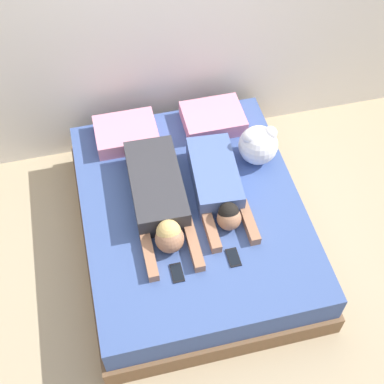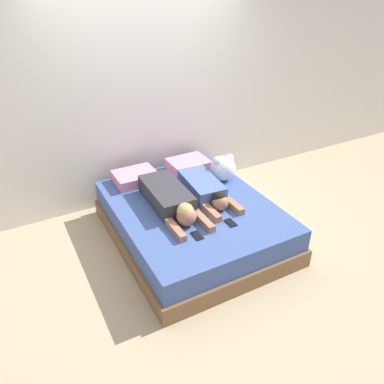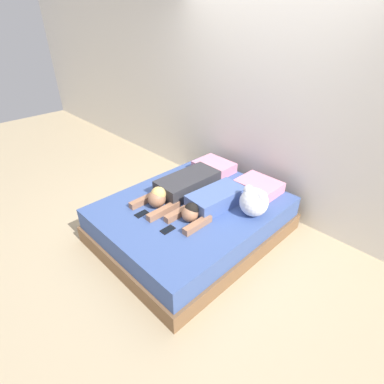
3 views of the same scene
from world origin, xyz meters
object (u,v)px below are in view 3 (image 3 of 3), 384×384
at_px(person_right, 210,202).
at_px(plush_toy, 254,201).
at_px(cell_phone_right, 168,230).
at_px(pillow_head_right, 259,186).
at_px(cell_phone_left, 142,214).
at_px(bed, 192,219).
at_px(pillow_head_left, 214,167).
at_px(person_left, 181,187).

relative_size(person_right, plush_toy, 2.96).
height_order(person_right, cell_phone_right, person_right).
xyz_separation_m(person_right, plush_toy, (0.38, 0.25, 0.07)).
relative_size(pillow_head_right, cell_phone_left, 3.36).
bearing_deg(pillow_head_right, person_right, -101.99).
relative_size(bed, pillow_head_left, 4.18).
xyz_separation_m(pillow_head_right, cell_phone_right, (-0.19, -1.25, -0.06)).
height_order(bed, person_right, person_right).
relative_size(bed, cell_phone_right, 14.03).
bearing_deg(cell_phone_left, person_right, 53.57).
height_order(person_right, plush_toy, plush_toy).
height_order(cell_phone_right, plush_toy, plush_toy).
distance_m(pillow_head_right, cell_phone_right, 1.26).
distance_m(pillow_head_right, person_right, 0.70).
xyz_separation_m(bed, pillow_head_left, (-0.35, 0.75, 0.28)).
height_order(cell_phone_left, plush_toy, plush_toy).
bearing_deg(pillow_head_left, cell_phone_right, -67.36).
height_order(person_left, plush_toy, plush_toy).
bearing_deg(cell_phone_left, pillow_head_left, 95.73).
distance_m(pillow_head_right, cell_phone_left, 1.40).
relative_size(person_right, cell_phone_left, 6.48).
relative_size(pillow_head_left, pillow_head_right, 1.00).
bearing_deg(plush_toy, person_right, -146.57).
bearing_deg(person_left, bed, -11.60).
bearing_deg(bed, pillow_head_left, 115.13).
height_order(bed, cell_phone_right, cell_phone_right).
xyz_separation_m(person_right, cell_phone_right, (-0.04, -0.56, -0.08)).
xyz_separation_m(pillow_head_left, cell_phone_right, (0.52, -1.25, -0.06)).
distance_m(bed, pillow_head_right, 0.88).
xyz_separation_m(pillow_head_left, person_right, (0.56, -0.69, 0.02)).
bearing_deg(bed, person_left, 168.40).
bearing_deg(person_right, plush_toy, 33.43).
bearing_deg(person_right, pillow_head_right, 78.01).
xyz_separation_m(cell_phone_right, plush_toy, (0.42, 0.81, 0.15)).
bearing_deg(cell_phone_right, person_right, 85.92).
distance_m(cell_phone_left, cell_phone_right, 0.39).
distance_m(person_left, plush_toy, 0.86).
relative_size(person_right, cell_phone_right, 6.48).
bearing_deg(bed, cell_phone_right, -71.32).
bearing_deg(cell_phone_right, cell_phone_left, -176.28).
relative_size(bed, cell_phone_left, 14.03).
relative_size(bed, person_right, 2.16).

